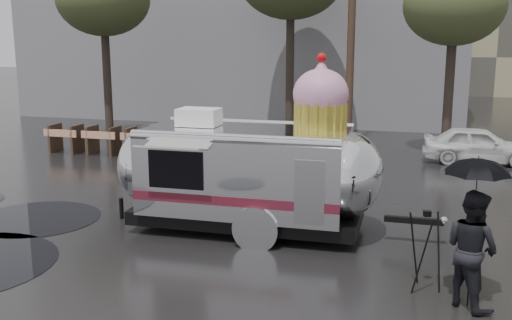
% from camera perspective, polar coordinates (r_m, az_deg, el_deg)
% --- Properties ---
extents(ground, '(120.00, 120.00, 0.00)m').
position_cam_1_polar(ground, '(10.75, -14.75, -11.11)').
color(ground, black).
rests_on(ground, ground).
extents(utility_pole, '(1.60, 0.28, 9.00)m').
position_cam_1_polar(utility_pole, '(22.65, 9.09, 12.93)').
color(utility_pole, '#473323').
rests_on(utility_pole, ground).
extents(tree_right, '(3.36, 3.36, 6.42)m').
position_cam_1_polar(tree_right, '(21.53, 18.37, 13.72)').
color(tree_right, '#382D26').
rests_on(tree_right, ground).
extents(barricade_row, '(4.30, 0.80, 1.00)m').
position_cam_1_polar(barricade_row, '(21.64, -14.33, 1.87)').
color(barricade_row, '#473323').
rests_on(barricade_row, ground).
extents(airstream_trailer, '(7.16, 2.75, 3.86)m').
position_cam_1_polar(airstream_trailer, '(12.65, -0.49, -0.82)').
color(airstream_trailer, silver).
rests_on(airstream_trailer, ground).
extents(person_right, '(0.97, 0.98, 1.85)m').
position_cam_1_polar(person_right, '(9.78, 19.85, -7.98)').
color(person_right, black).
rests_on(person_right, ground).
extents(umbrella_black, '(1.21, 1.21, 2.37)m').
position_cam_1_polar(umbrella_black, '(9.49, 20.28, -2.08)').
color(umbrella_black, black).
rests_on(umbrella_black, ground).
extents(tripod, '(0.56, 0.53, 1.36)m').
position_cam_1_polar(tripod, '(10.20, 15.83, -7.75)').
color(tripod, black).
rests_on(tripod, ground).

